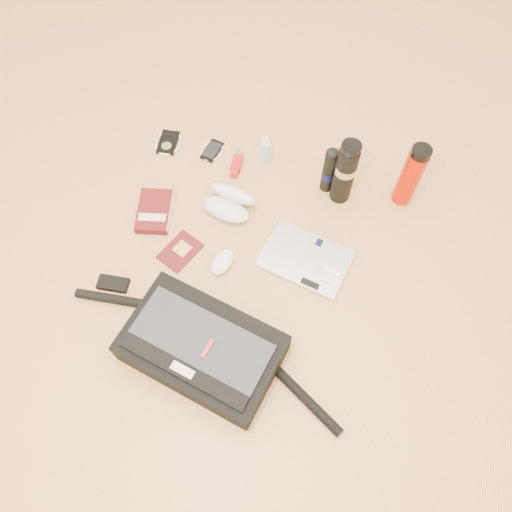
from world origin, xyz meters
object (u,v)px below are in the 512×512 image
object	(u,v)px
book	(155,211)
thermos_red	(411,176)
laptop	(306,259)
thermos_black	(345,172)
messenger_bag	(201,348)

from	to	relation	value
book	thermos_red	size ratio (longest dim) A/B	0.74
laptop	book	world-z (taller)	book
laptop	book	bearing A→B (deg)	-172.75
thermos_red	thermos_black	bearing A→B (deg)	-163.38
laptop	thermos_red	bearing A→B (deg)	62.51
thermos_black	laptop	bearing A→B (deg)	-97.43
laptop	thermos_red	distance (m)	0.45
messenger_bag	book	size ratio (longest dim) A/B	4.66
book	thermos_red	distance (m)	0.89
book	thermos_black	bearing A→B (deg)	9.71
thermos_red	laptop	bearing A→B (deg)	-125.10
thermos_red	messenger_bag	bearing A→B (deg)	-120.66
messenger_bag	thermos_black	xyz separation A→B (m)	(0.24, 0.71, 0.08)
thermos_black	thermos_red	xyz separation A→B (m)	(0.21, 0.06, -0.01)
laptop	thermos_black	bearing A→B (deg)	90.18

